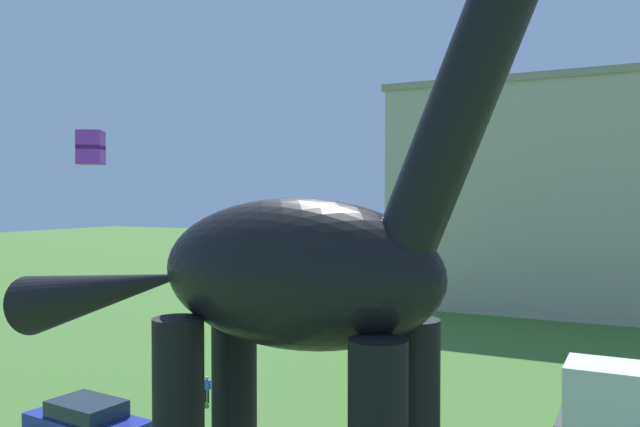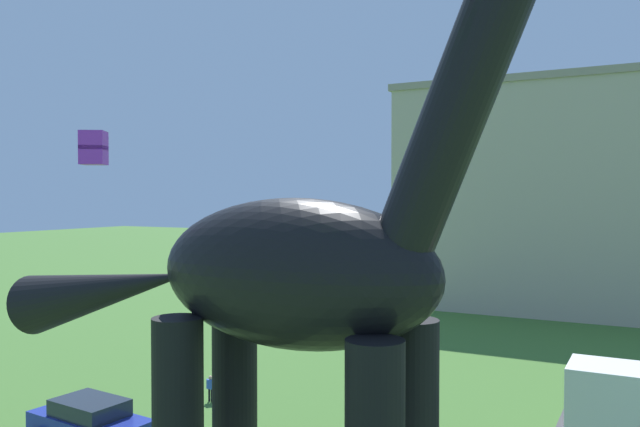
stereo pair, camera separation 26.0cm
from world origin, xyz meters
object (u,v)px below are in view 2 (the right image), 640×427
person_far_spectator (210,386)px  kite_trailing (94,148)px  parked_sedan_left (90,422)px  dinosaur_sculpture (291,273)px

person_far_spectator → kite_trailing: bearing=121.8°
parked_sedan_left → kite_trailing: bearing=-24.9°
dinosaur_sculpture → kite_trailing: bearing=-157.8°
dinosaur_sculpture → kite_trailing: dinosaur_sculpture is taller
kite_trailing → dinosaur_sculpture: bearing=-9.7°
person_far_spectator → kite_trailing: 10.73m
parked_sedan_left → person_far_spectator: bearing=88.8°
dinosaur_sculpture → parked_sedan_left: size_ratio=3.99×
parked_sedan_left → kite_trailing: size_ratio=4.22×
parked_sedan_left → person_far_spectator: 5.52m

